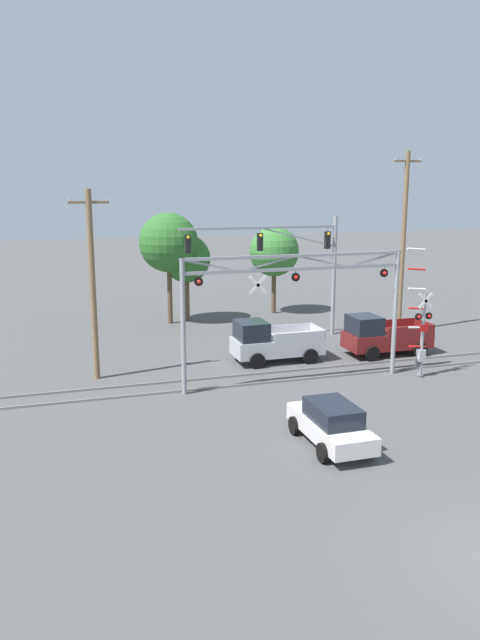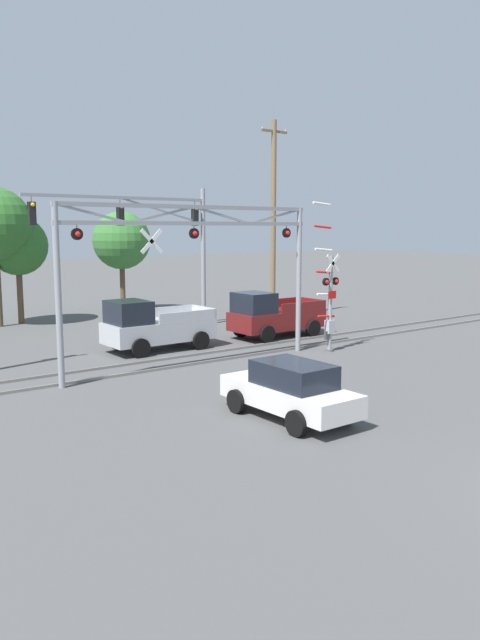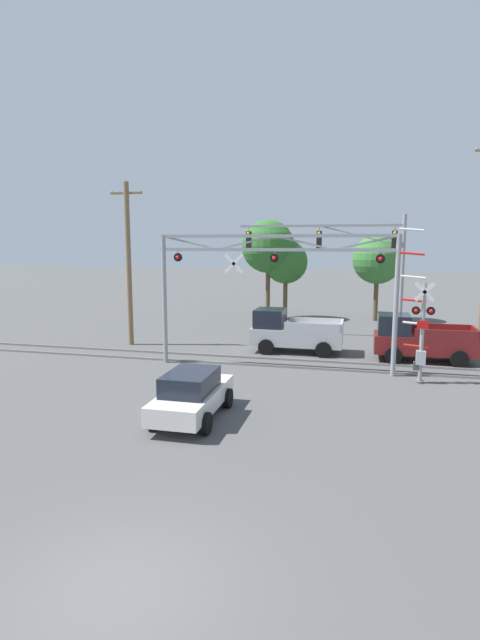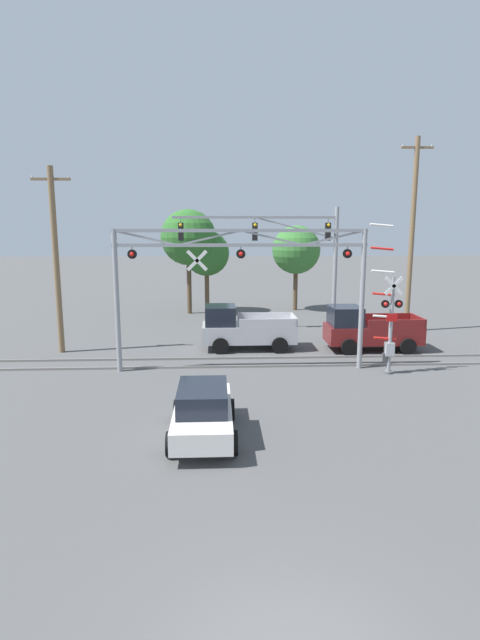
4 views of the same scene
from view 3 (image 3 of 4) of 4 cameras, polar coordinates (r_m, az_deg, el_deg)
The scene contains 13 objects.
ground_plane at distance 9.47m, azimuth -14.07°, elevation -27.81°, with size 200.00×200.00×0.00m, color #4C4C4C.
rail_track_near at distance 22.85m, azimuth 3.94°, elevation -5.27°, with size 80.00×0.08×0.10m, color gray.
rail_track_far at distance 24.22m, azimuth 4.52°, elevation -4.46°, with size 80.00×0.08×0.10m, color gray.
crossing_gantry at distance 21.92m, azimuth 3.89°, elevation 5.32°, with size 10.52×0.26×5.97m.
crossing_signal_mast at distance 21.09m, azimuth 19.90°, elevation -1.19°, with size 1.51×0.35×6.19m.
traffic_signal_span at distance 29.91m, azimuth 13.41°, elevation 7.32°, with size 9.60×0.39×7.18m.
pickup_truck_lead at distance 25.90m, azimuth 5.90°, elevation -1.41°, with size 4.63×2.21×2.20m.
pickup_truck_following at distance 25.33m, azimuth 19.64°, elevation -2.12°, with size 4.62×2.21×2.20m.
sedan_waiting at distance 16.23m, azimuth -5.53°, elevation -8.45°, with size 1.91×4.16×1.57m.
utility_pole_left at distance 27.91m, azimuth -12.61°, elevation 6.46°, with size 1.80×0.28×8.81m.
background_tree_beyond_span at distance 37.10m, azimuth 15.43°, elevation 6.65°, with size 3.50×3.50×6.16m.
background_tree_far_left_verge at distance 36.74m, azimuth 5.25°, elevation 6.61°, with size 3.19×3.19×5.82m.
background_tree_far_right_verge at distance 36.55m, azimuth 3.24°, elevation 8.36°, with size 3.84×3.84×7.26m.
Camera 3 is at (3.72, -6.66, 5.62)m, focal length 28.00 mm.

